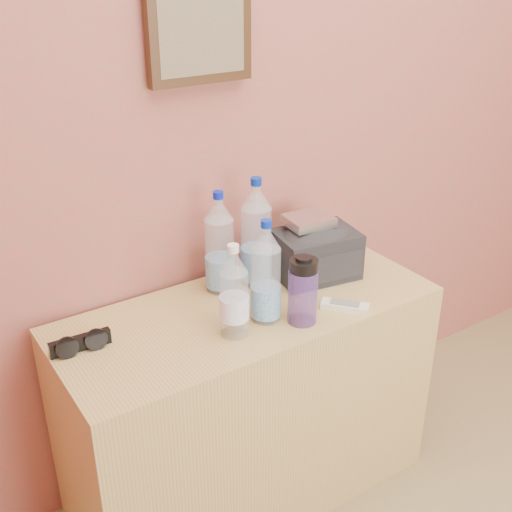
{
  "coord_description": "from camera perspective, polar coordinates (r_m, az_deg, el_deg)",
  "views": [
    {
      "loc": [
        -1.15,
        0.44,
        1.62
      ],
      "look_at": [
        -0.31,
        1.71,
        0.87
      ],
      "focal_mm": 45.0,
      "sensor_mm": 36.0,
      "label": 1
    }
  ],
  "objects": [
    {
      "name": "picture_frame",
      "position": [
        1.77,
        -5.02,
        19.01
      ],
      "size": [
        0.3,
        0.03,
        0.25
      ],
      "primitive_type": null,
      "color": "#382311",
      "rests_on": "room_shell"
    },
    {
      "name": "dresser",
      "position": [
        2.02,
        -0.66,
        -13.0
      ],
      "size": [
        1.1,
        0.46,
        0.69
      ],
      "primitive_type": "cube",
      "color": "tan",
      "rests_on": "ground"
    },
    {
      "name": "pet_large_b",
      "position": [
        1.85,
        -3.25,
        0.76
      ],
      "size": [
        0.08,
        0.08,
        0.31
      ],
      "rotation": [
        0.0,
        0.0,
        -0.17
      ],
      "color": "white",
      "rests_on": "dresser"
    },
    {
      "name": "pet_large_c",
      "position": [
        1.89,
        0.01,
        1.64
      ],
      "size": [
        0.09,
        0.09,
        0.33
      ],
      "rotation": [
        0.0,
        0.0,
        0.11
      ],
      "color": "white",
      "rests_on": "dresser"
    },
    {
      "name": "pet_large_d",
      "position": [
        1.71,
        0.88,
        -1.86
      ],
      "size": [
        0.08,
        0.08,
        0.29
      ],
      "rotation": [
        0.0,
        0.0,
        -0.15
      ],
      "color": "white",
      "rests_on": "dresser"
    },
    {
      "name": "pet_small",
      "position": [
        1.65,
        -1.97,
        -3.57
      ],
      "size": [
        0.07,
        0.07,
        0.26
      ],
      "rotation": [
        0.0,
        0.0,
        0.07
      ],
      "color": "silver",
      "rests_on": "dresser"
    },
    {
      "name": "nalgene_bottle",
      "position": [
        1.72,
        4.18,
        -3.05
      ],
      "size": [
        0.08,
        0.08,
        0.19
      ],
      "rotation": [
        0.0,
        0.0,
        0.04
      ],
      "color": "#603C9A",
      "rests_on": "dresser"
    },
    {
      "name": "sunglasses",
      "position": [
        1.69,
        -15.36,
        -7.46
      ],
      "size": [
        0.16,
        0.07,
        0.04
      ],
      "primitive_type": null,
      "rotation": [
        0.0,
        0.0,
        -0.06
      ],
      "color": "black",
      "rests_on": "dresser"
    },
    {
      "name": "ac_remote",
      "position": [
        1.83,
        7.92,
        -4.44
      ],
      "size": [
        0.12,
        0.13,
        0.02
      ],
      "primitive_type": "cube",
      "rotation": [
        0.0,
        0.0,
        -0.86
      ],
      "color": "white",
      "rests_on": "dresser"
    },
    {
      "name": "toiletry_bag",
      "position": [
        1.96,
        5.33,
        0.44
      ],
      "size": [
        0.27,
        0.21,
        0.16
      ],
      "primitive_type": null,
      "rotation": [
        0.0,
        0.0,
        -0.16
      ],
      "color": "black",
      "rests_on": "dresser"
    },
    {
      "name": "foil_packet",
      "position": [
        1.93,
        4.71,
        3.17
      ],
      "size": [
        0.14,
        0.12,
        0.03
      ],
      "primitive_type": "cube",
      "rotation": [
        0.0,
        0.0,
        -0.1
      ],
      "color": "silver",
      "rests_on": "toiletry_bag"
    }
  ]
}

